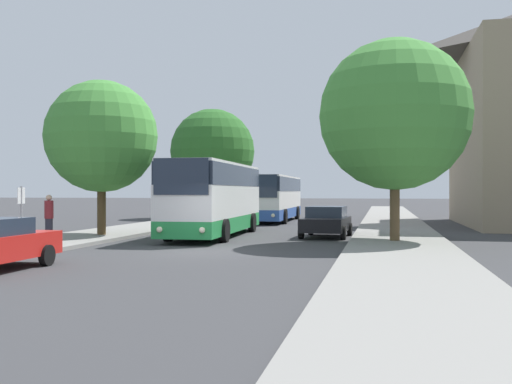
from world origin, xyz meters
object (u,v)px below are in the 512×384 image
object	(u,v)px
tree_left_far	(212,151)
bus_front	(215,198)
tree_left_near	(101,137)
pedestrian_waiting_near	(49,217)
bus_stop_sign	(21,209)
tree_right_near	(395,115)
parked_car_right_near	(326,221)
bus_middle	(273,197)

from	to	relation	value
tree_left_far	bus_front	bearing A→B (deg)	-73.64
tree_left_near	pedestrian_waiting_near	bearing A→B (deg)	-101.34
bus_stop_sign	pedestrian_waiting_near	world-z (taller)	bus_stop_sign
tree_left_far	tree_right_near	bearing A→B (deg)	-56.37
bus_stop_sign	tree_right_near	distance (m)	15.11
parked_car_right_near	tree_left_far	world-z (taller)	tree_left_far
tree_left_near	tree_left_far	distance (m)	20.16
parked_car_right_near	bus_stop_sign	bearing A→B (deg)	41.99
bus_stop_sign	bus_front	bearing A→B (deg)	56.92
pedestrian_waiting_near	tree_right_near	world-z (taller)	tree_right_near
bus_middle	tree_right_near	xyz separation A→B (m)	(8.15, -17.03, 3.59)
bus_front	tree_right_near	bearing A→B (deg)	-18.60
tree_left_near	tree_right_near	bearing A→B (deg)	-2.20
bus_front	pedestrian_waiting_near	xyz separation A→B (m)	(-5.57, -5.40, -0.76)
tree_right_near	tree_left_far	bearing A→B (deg)	123.63
bus_middle	pedestrian_waiting_near	size ratio (longest dim) A/B	6.21
parked_car_right_near	tree_left_far	distance (m)	21.11
tree_left_far	pedestrian_waiting_near	bearing A→B (deg)	-90.60
bus_middle	tree_left_near	size ratio (longest dim) A/B	1.62
bus_front	tree_left_near	xyz separation A→B (m)	(-4.89, -2.03, 2.86)
pedestrian_waiting_near	bus_stop_sign	bearing A→B (deg)	-67.31
parked_car_right_near	bus_stop_sign	xyz separation A→B (m)	(-10.51, -8.42, 0.77)
bus_front	bus_stop_sign	size ratio (longest dim) A/B	5.02
pedestrian_waiting_near	bus_front	bearing A→B (deg)	58.01
tree_right_near	bus_stop_sign	bearing A→B (deg)	-158.32
bus_stop_sign	tree_right_near	size ratio (longest dim) A/B	0.27
bus_middle	tree_right_near	size ratio (longest dim) A/B	1.41
bus_middle	parked_car_right_near	bearing A→B (deg)	-71.18
bus_front	tree_right_near	xyz separation A→B (m)	(8.42, -2.54, 3.45)
tree_left_near	tree_right_near	xyz separation A→B (m)	(13.31, -0.51, 0.60)
bus_middle	parked_car_right_near	distance (m)	14.94
parked_car_right_near	tree_left_near	size ratio (longest dim) A/B	0.59
pedestrian_waiting_near	tree_left_far	xyz separation A→B (m)	(0.25, 23.52, 4.24)
bus_front	pedestrian_waiting_near	bearing A→B (deg)	-137.71
bus_front	tree_right_near	distance (m)	9.45
pedestrian_waiting_near	tree_left_near	world-z (taller)	tree_left_near
bus_stop_sign	pedestrian_waiting_near	size ratio (longest dim) A/B	1.18
tree_left_near	bus_stop_sign	bearing A→B (deg)	-92.74
tree_right_near	bus_front	bearing A→B (deg)	163.24
bus_middle	tree_left_far	bearing A→B (deg)	146.00
bus_front	tree_right_near	size ratio (longest dim) A/B	1.34
tree_left_near	bus_middle	bearing A→B (deg)	72.65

